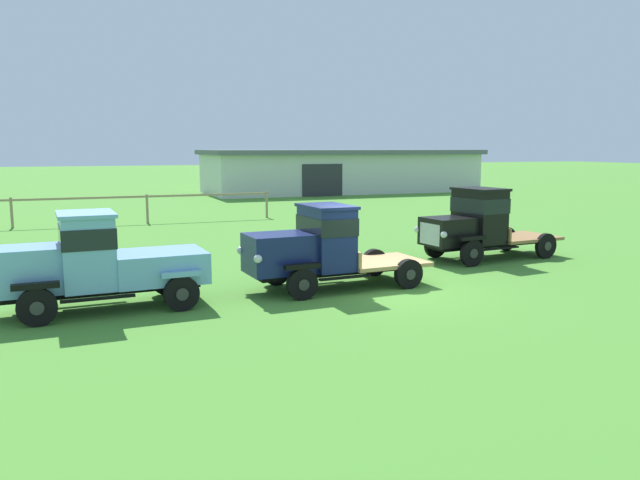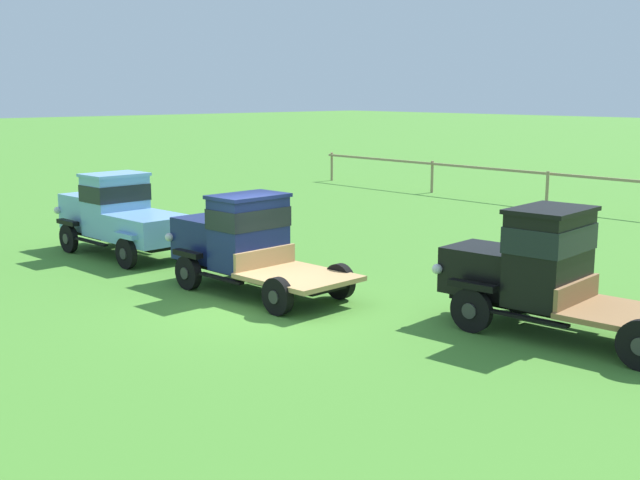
{
  "view_description": "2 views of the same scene",
  "coord_description": "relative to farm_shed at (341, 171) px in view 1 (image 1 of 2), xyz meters",
  "views": [
    {
      "loc": [
        -7.06,
        -13.89,
        3.58
      ],
      "look_at": [
        -0.69,
        2.34,
        1.0
      ],
      "focal_mm": 35.0,
      "sensor_mm": 36.0,
      "label": 1
    },
    {
      "loc": [
        12.72,
        -9.8,
        4.37
      ],
      "look_at": [
        -0.69,
        2.34,
        1.0
      ],
      "focal_mm": 45.0,
      "sensor_mm": 36.0,
      "label": 2
    }
  ],
  "objects": [
    {
      "name": "ground_plane",
      "position": [
        -13.43,
        -33.62,
        -1.74
      ],
      "size": [
        240.0,
        240.0,
        0.0
      ],
      "primitive_type": "plane",
      "color": "#47842D"
    },
    {
      "name": "farm_shed",
      "position": [
        0.0,
        0.0,
        0.0
      ],
      "size": [
        22.4,
        8.95,
        3.43
      ],
      "color": "silver",
      "rests_on": "ground"
    },
    {
      "name": "paddock_fence",
      "position": [
        -20.46,
        -16.5,
        -0.67
      ],
      "size": [
        18.57,
        0.45,
        1.39
      ],
      "color": "#997F60",
      "rests_on": "ground"
    },
    {
      "name": "vintage_truck_foreground_near",
      "position": [
        -20.15,
        -33.11,
        -0.64
      ],
      "size": [
        4.77,
        2.13,
        2.2
      ],
      "color": "black",
      "rests_on": "ground"
    },
    {
      "name": "vintage_truck_second_in_line",
      "position": [
        -14.85,
        -32.96,
        -0.65
      ],
      "size": [
        4.92,
        2.2,
        2.16
      ],
      "color": "black",
      "rests_on": "ground"
    },
    {
      "name": "vintage_truck_midrow_center",
      "position": [
        -8.57,
        -30.84,
        -0.56
      ],
      "size": [
        5.09,
        2.36,
        2.32
      ],
      "color": "black",
      "rests_on": "ground"
    }
  ]
}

